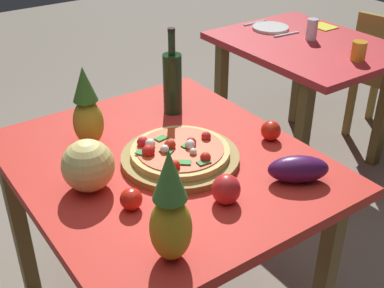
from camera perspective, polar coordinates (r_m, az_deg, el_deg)
display_table at (r=1.82m, az=-3.16°, el=-4.18°), size 1.11×0.97×0.76m
background_table at (r=3.01m, az=12.73°, el=9.16°), size 0.99×0.78×0.76m
pizza_board at (r=1.75m, az=-1.34°, el=-1.54°), size 0.41×0.41×0.02m
pizza at (r=1.73m, az=-1.51°, el=-0.76°), size 0.34×0.34×0.06m
wine_bottle at (r=2.03m, az=-2.24°, el=7.07°), size 0.08×0.08×0.35m
pineapple_left at (r=1.83m, az=-11.83°, el=3.73°), size 0.11×0.11×0.30m
pineapple_right at (r=1.28m, az=-2.47°, el=-7.75°), size 0.11×0.11×0.33m
melon at (r=1.61m, az=-11.72°, el=-2.41°), size 0.17×0.17×0.17m
bell_pepper at (r=1.54m, az=3.89°, el=-5.16°), size 0.09×0.09×0.10m
eggplant at (r=1.66m, az=11.96°, el=-2.80°), size 0.18×0.22×0.09m
tomato_near_board at (r=1.52m, az=-6.92°, el=-6.22°), size 0.07×0.07×0.07m
tomato_beside_pepper at (r=1.89m, az=8.94°, el=1.51°), size 0.07×0.07×0.07m
drinking_glass_juice at (r=2.75m, az=18.40°, el=10.00°), size 0.08×0.08×0.10m
drinking_glass_water at (r=3.00m, az=13.45°, el=12.56°), size 0.06×0.06×0.12m
dinner_plate at (r=3.16m, az=8.89°, el=12.92°), size 0.22×0.22×0.02m
fork_utensil at (r=3.26m, az=7.17°, el=13.51°), size 0.02×0.18×0.01m
knife_utensil at (r=3.07m, az=10.69°, el=12.14°), size 0.03×0.18×0.01m
napkin_folded at (r=3.26m, az=14.70°, el=12.77°), size 0.14×0.12×0.01m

